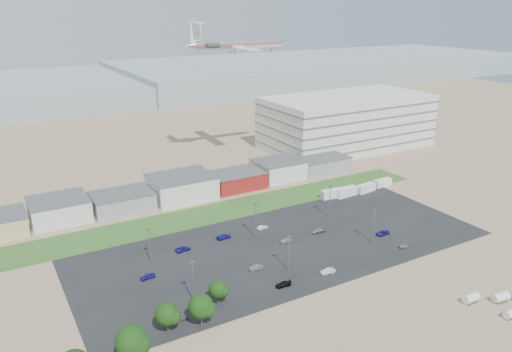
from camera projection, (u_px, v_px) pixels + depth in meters
ground at (310, 281)px, 126.24m from camera, size 700.00×700.00×0.00m
parking_lot at (284, 246)px, 144.99m from camera, size 120.00×50.00×0.01m
grass_strip at (220, 212)px, 168.85m from camera, size 160.00×16.00×0.02m
hills_backdrop at (121, 86)px, 401.77m from camera, size 700.00×200.00×9.00m
building_row at (152, 192)px, 175.10m from camera, size 170.00×20.00×8.00m
parking_garage at (347, 122)px, 242.48m from camera, size 80.00×40.00×25.00m
storage_tank_nw at (471, 298)px, 116.91m from camera, size 4.07×2.04×2.44m
storage_tank_ne at (501, 297)px, 117.26m from camera, size 4.44×2.64×2.52m
storage_tank_sw at (511, 313)px, 111.34m from camera, size 3.67×1.93×2.17m
box_trailer_a at (332, 194)px, 180.52m from camera, size 8.54×3.42×3.12m
box_trailer_b at (346, 192)px, 181.97m from camera, size 8.94×3.39×3.29m
box_trailer_c at (366, 188)px, 186.18m from camera, size 8.46×3.68×3.07m
box_trailer_d at (383, 183)px, 192.00m from camera, size 7.68×2.61×2.85m
tree_left at (132, 344)px, 95.22m from camera, size 6.68×6.68×10.02m
tree_mid at (167, 316)px, 105.21m from camera, size 5.44×5.44×8.15m
tree_right at (201, 309)px, 107.37m from camera, size 5.83×5.83×8.74m
tree_near at (218, 291)px, 115.55m from camera, size 4.66×4.66×6.98m
lightpole_front_l at (193, 282)px, 115.85m from camera, size 1.25×0.52×10.67m
lightpole_front_m at (289, 253)px, 129.95m from camera, size 1.18×0.49×10.03m
lightpole_front_r at (374, 227)px, 145.09m from camera, size 1.22×0.51×10.36m
lightpole_back_l at (150, 246)px, 133.95m from camera, size 1.18×0.49×10.04m
lightpole_back_m at (256, 221)px, 148.31m from camera, size 1.30×0.54×11.01m
lightpole_back_r at (330, 202)px, 162.77m from camera, size 1.27×0.53×10.82m
airliner at (239, 44)px, 207.78m from camera, size 49.63×34.89×14.28m
parked_car_0 at (383, 233)px, 151.69m from camera, size 4.42×2.13×1.21m
parked_car_2 at (404, 246)px, 143.66m from camera, size 3.35×1.46×1.12m
parked_car_3 at (283, 284)px, 123.86m from camera, size 4.20×1.97×1.19m
parked_car_4 at (256, 267)px, 131.74m from camera, size 3.85×1.42×1.26m
parked_car_5 at (148, 276)px, 127.33m from camera, size 4.00×1.93×1.32m
parked_car_6 at (224, 237)px, 149.17m from camera, size 4.67×2.27×1.31m
parked_car_7 at (286, 240)px, 146.91m from camera, size 3.54×1.43×1.14m
parked_car_9 at (183, 249)px, 141.77m from camera, size 4.55×2.39×1.22m
parked_car_10 at (178, 318)px, 110.45m from camera, size 4.46×1.96×1.27m
parked_car_11 at (263, 227)px, 155.53m from camera, size 3.78×1.75×1.20m
parked_car_12 at (318, 231)px, 153.15m from camera, size 4.61×2.26×1.29m
parked_car_13 at (328, 271)px, 129.91m from camera, size 4.10×1.78×1.31m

